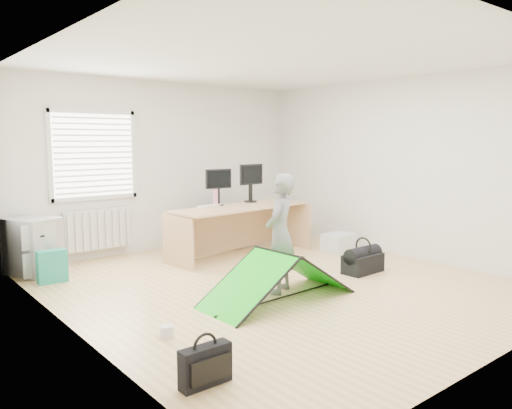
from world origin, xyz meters
TOP-DOWN VIEW (x-y plane):
  - ground at (0.00, 0.00)m, footprint 5.50×5.50m
  - back_wall at (0.00, 2.75)m, footprint 5.00×0.02m
  - window at (-1.20, 2.71)m, footprint 1.20×0.06m
  - radiator at (-1.20, 2.67)m, footprint 1.00×0.12m
  - desk at (0.57, 1.46)m, footprint 2.32×0.93m
  - filing_cabinet at (-2.21, 2.38)m, footprint 0.71×0.79m
  - monitor_left at (0.36, 1.77)m, footprint 0.44×0.14m
  - monitor_right at (1.00, 1.77)m, footprint 0.48×0.14m
  - keyboard at (0.21, 1.74)m, footprint 0.48×0.24m
  - thermos at (0.32, 1.78)m, footprint 0.10×0.10m
  - office_chair at (0.78, 2.35)m, footprint 0.89×0.91m
  - person at (-0.20, -0.29)m, footprint 0.61×0.54m
  - kite at (-0.41, -0.50)m, footprint 1.79×0.84m
  - storage_crate at (1.98, 0.73)m, footprint 0.54×0.41m
  - tote_bag at (-2.14, 1.79)m, footprint 0.36×0.17m
  - laptop_bag at (-2.12, -1.62)m, footprint 0.40×0.12m
  - white_box at (-1.90, -0.65)m, footprint 0.14×0.14m
  - duffel_bag at (1.24, -0.35)m, footprint 0.59×0.31m

SIDE VIEW (x-z plane):
  - ground at x=0.00m, z-range 0.00..0.00m
  - white_box at x=-1.90m, z-range 0.00..0.11m
  - duffel_bag at x=1.24m, z-range 0.00..0.25m
  - storage_crate at x=1.98m, z-range 0.00..0.28m
  - laptop_bag at x=-2.12m, z-range 0.00..0.30m
  - tote_bag at x=-2.14m, z-range 0.00..0.42m
  - kite at x=-0.41m, z-range 0.00..0.55m
  - office_chair at x=0.78m, z-range 0.00..0.64m
  - filing_cabinet at x=-2.21m, z-range 0.00..0.75m
  - desk at x=0.57m, z-range 0.00..0.77m
  - radiator at x=-1.20m, z-range 0.15..0.75m
  - person at x=-0.20m, z-range 0.00..1.39m
  - keyboard at x=0.21m, z-range 0.77..0.79m
  - thermos at x=0.32m, z-range 0.77..1.04m
  - monitor_left at x=0.36m, z-range 0.77..1.18m
  - monitor_right at x=1.00m, z-range 0.77..1.22m
  - back_wall at x=0.00m, z-range 0.00..2.70m
  - window at x=-1.20m, z-range 0.95..2.15m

